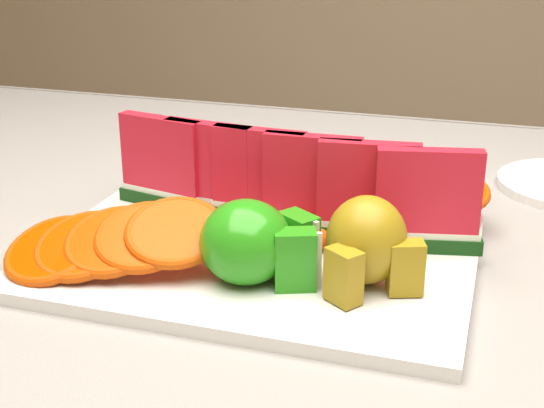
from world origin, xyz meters
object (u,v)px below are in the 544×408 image
pear_cluster (367,244)px  fork (134,131)px  platter (257,253)px  apple_cluster (254,244)px

pear_cluster → fork: size_ratio=0.52×
platter → apple_cluster: size_ratio=3.66×
platter → apple_cluster: (0.02, -0.06, 0.04)m
platter → pear_cluster: bearing=-21.2°
apple_cluster → pear_cluster: 0.10m
platter → fork: (-0.31, 0.36, -0.00)m
pear_cluster → fork: pear_cluster is taller
pear_cluster → platter: bearing=158.8°
apple_cluster → pear_cluster: size_ratio=1.12×
platter → apple_cluster: 0.07m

